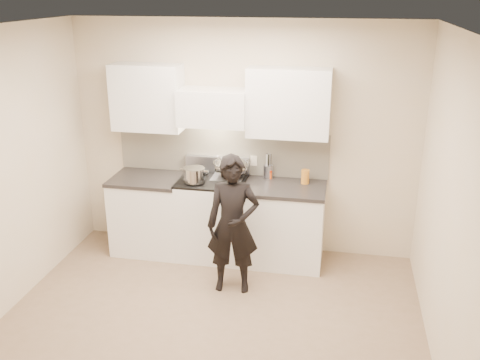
% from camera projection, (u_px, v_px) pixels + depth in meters
% --- Properties ---
extents(ground_plane, '(4.00, 4.00, 0.00)m').
position_uv_depth(ground_plane, '(209.00, 326.00, 5.04)').
color(ground_plane, '#876E58').
extents(room_shell, '(4.04, 3.54, 2.70)m').
position_uv_depth(room_shell, '(209.00, 152.00, 4.84)').
color(room_shell, beige).
rests_on(room_shell, ground).
extents(stove, '(0.76, 0.65, 0.96)m').
position_uv_depth(stove, '(213.00, 217.00, 6.24)').
color(stove, white).
rests_on(stove, ground).
extents(counter_right, '(0.92, 0.67, 0.92)m').
position_uv_depth(counter_right, '(283.00, 224.00, 6.10)').
color(counter_right, white).
rests_on(counter_right, ground).
extents(counter_left, '(0.82, 0.67, 0.92)m').
position_uv_depth(counter_left, '(149.00, 213.00, 6.39)').
color(counter_left, white).
rests_on(counter_left, ground).
extents(wok, '(0.42, 0.51, 0.34)m').
position_uv_depth(wok, '(231.00, 167.00, 6.11)').
color(wok, '#ADADAD').
rests_on(wok, stove).
extents(stock_pot, '(0.34, 0.27, 0.16)m').
position_uv_depth(stock_pot, '(194.00, 175.00, 5.94)').
color(stock_pot, '#ADADAD').
rests_on(stock_pot, stove).
extents(utensil_crock, '(0.11, 0.11, 0.29)m').
position_uv_depth(utensil_crock, '(268.00, 171.00, 6.17)').
color(utensil_crock, '#B0B4C7').
rests_on(utensil_crock, counter_right).
extents(spice_jar, '(0.05, 0.05, 0.10)m').
position_uv_depth(spice_jar, '(270.00, 174.00, 6.16)').
color(spice_jar, '#EE5718').
rests_on(spice_jar, counter_right).
extents(oil_glass, '(0.09, 0.09, 0.16)m').
position_uv_depth(oil_glass, '(305.00, 177.00, 6.00)').
color(oil_glass, orange).
rests_on(oil_glass, counter_right).
extents(person, '(0.57, 0.41, 1.47)m').
position_uv_depth(person, '(233.00, 225.00, 5.42)').
color(person, black).
rests_on(person, ground).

